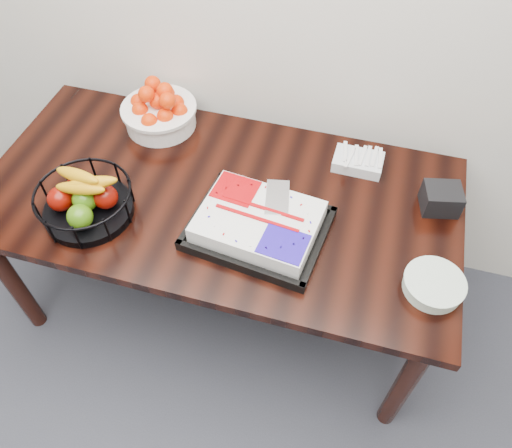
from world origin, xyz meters
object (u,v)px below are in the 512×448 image
(cake_tray, at_px, (258,224))
(fruit_basket, at_px, (85,200))
(tangerine_bowl, at_px, (159,109))
(table, at_px, (219,209))
(plate_stack, at_px, (433,285))
(napkin_box, at_px, (441,199))

(cake_tray, distance_m, fruit_basket, 0.62)
(cake_tray, height_order, tangerine_bowl, tangerine_bowl)
(table, height_order, plate_stack, plate_stack)
(table, bearing_deg, plate_stack, -14.44)
(cake_tray, height_order, napkin_box, cake_tray)
(table, distance_m, cake_tray, 0.27)
(table, height_order, tangerine_bowl, tangerine_bowl)
(cake_tray, bearing_deg, fruit_basket, -172.03)
(table, xyz_separation_m, fruit_basket, (-0.42, -0.22, 0.16))
(cake_tray, distance_m, napkin_box, 0.67)
(cake_tray, relative_size, tangerine_bowl, 1.60)
(cake_tray, bearing_deg, tangerine_bowl, 141.32)
(napkin_box, bearing_deg, table, -168.84)
(tangerine_bowl, xyz_separation_m, plate_stack, (1.16, -0.52, -0.06))
(tangerine_bowl, height_order, napkin_box, tangerine_bowl)
(cake_tray, xyz_separation_m, tangerine_bowl, (-0.55, 0.44, 0.04))
(fruit_basket, distance_m, napkin_box, 1.27)
(tangerine_bowl, distance_m, napkin_box, 1.17)
(cake_tray, xyz_separation_m, plate_stack, (0.60, -0.07, -0.02))
(tangerine_bowl, bearing_deg, napkin_box, -7.47)
(table, xyz_separation_m, tangerine_bowl, (-0.36, 0.31, 0.17))
(table, height_order, fruit_basket, fruit_basket)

